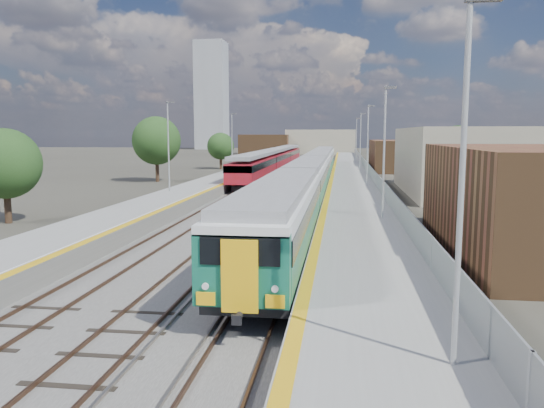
# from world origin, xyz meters

# --- Properties ---
(ground) EXTENTS (320.00, 320.00, 0.00)m
(ground) POSITION_xyz_m (0.00, 50.00, 0.00)
(ground) COLOR #47443A
(ground) RESTS_ON ground
(ballast_bed) EXTENTS (10.50, 155.00, 0.06)m
(ballast_bed) POSITION_xyz_m (-2.25, 52.50, 0.03)
(ballast_bed) COLOR #565451
(ballast_bed) RESTS_ON ground
(tracks) EXTENTS (8.96, 160.00, 0.17)m
(tracks) POSITION_xyz_m (-1.65, 54.18, 0.11)
(tracks) COLOR #4C3323
(tracks) RESTS_ON ground
(platform_right) EXTENTS (4.70, 155.00, 8.52)m
(platform_right) POSITION_xyz_m (5.28, 52.49, 0.54)
(platform_right) COLOR slate
(platform_right) RESTS_ON ground
(platform_left) EXTENTS (4.30, 155.00, 8.52)m
(platform_left) POSITION_xyz_m (-9.05, 52.49, 0.52)
(platform_left) COLOR slate
(platform_left) RESTS_ON ground
(buildings) EXTENTS (72.00, 185.50, 40.00)m
(buildings) POSITION_xyz_m (-18.12, 138.60, 10.70)
(buildings) COLOR brown
(buildings) RESTS_ON ground
(green_train) EXTENTS (2.79, 77.64, 3.07)m
(green_train) POSITION_xyz_m (1.50, 43.64, 2.16)
(green_train) COLOR black
(green_train) RESTS_ON ground
(red_train) EXTENTS (2.79, 56.66, 3.53)m
(red_train) POSITION_xyz_m (-5.50, 68.23, 2.08)
(red_train) COLOR black
(red_train) RESTS_ON ground
(tree_a) EXTENTS (4.58, 4.58, 6.20)m
(tree_a) POSITION_xyz_m (-17.45, 22.78, 3.90)
(tree_a) COLOR #382619
(tree_a) RESTS_ON ground
(tree_b) EXTENTS (5.85, 5.85, 7.93)m
(tree_b) POSITION_xyz_m (-18.13, 53.25, 5.00)
(tree_b) COLOR #382619
(tree_b) RESTS_ON ground
(tree_c) EXTENTS (4.44, 4.44, 6.02)m
(tree_c) POSITION_xyz_m (-15.75, 77.36, 3.79)
(tree_c) COLOR #382619
(tree_c) RESTS_ON ground
(tree_d) EXTENTS (5.17, 5.17, 7.01)m
(tree_d) POSITION_xyz_m (20.41, 69.07, 4.41)
(tree_d) COLOR #382619
(tree_d) RESTS_ON ground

